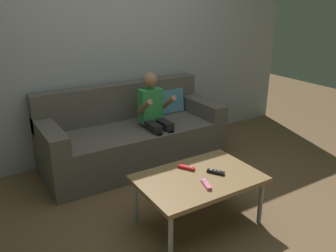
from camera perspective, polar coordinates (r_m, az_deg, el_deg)
The scene contains 8 objects.
ground_plane at distance 2.97m, azimuth 6.30°, elevation -15.18°, with size 9.76×9.76×0.00m, color brown.
wall_back at distance 3.91m, azimuth -8.68°, elevation 13.29°, with size 4.88×0.05×2.50m, color #999EA8.
couch at distance 3.79m, azimuth -5.85°, elevation -1.73°, with size 1.92×0.80×0.83m.
person_seated_on_couch at distance 3.62m, azimuth -2.19°, elevation 1.93°, with size 0.33×0.41×1.00m.
coffee_table at distance 2.73m, azimuth 5.06°, elevation -8.96°, with size 0.94×0.63×0.42m.
game_remote_red_near_edge at distance 2.82m, azimuth 3.04°, elevation -6.85°, with size 0.10×0.14×0.03m.
game_remote_black_center at distance 2.77m, azimuth 7.84°, elevation -7.51°, with size 0.10×0.14×0.03m.
game_remote_pink_far_corner at distance 2.59m, azimuth 6.32°, elevation -9.55°, with size 0.08×0.14×0.03m.
Camera 1 is at (-1.52, -1.88, 1.72)m, focal length 37.06 mm.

